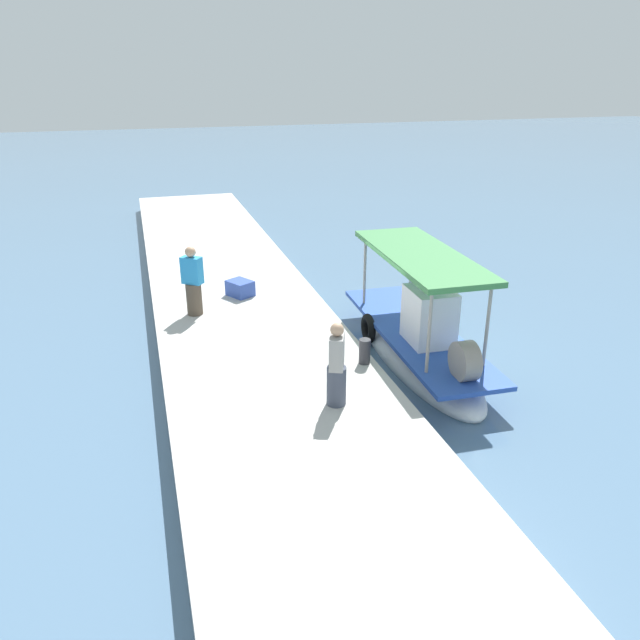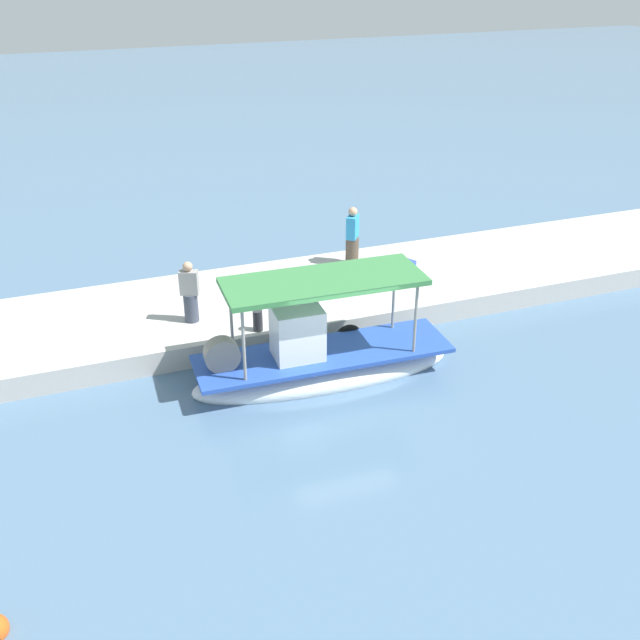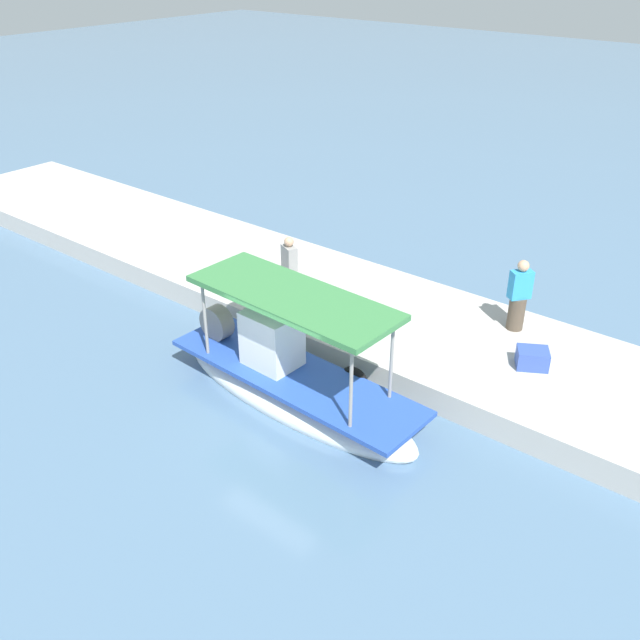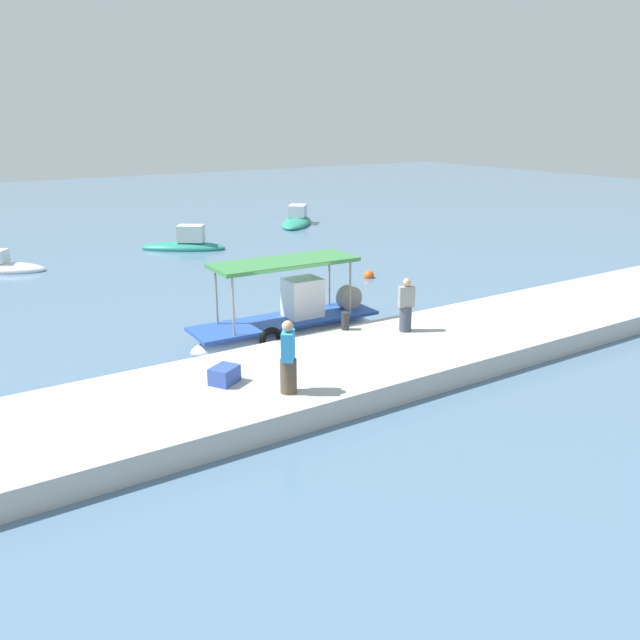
# 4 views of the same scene
# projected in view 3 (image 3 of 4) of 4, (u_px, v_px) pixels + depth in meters

# --- Properties ---
(ground_plane) EXTENTS (120.00, 120.00, 0.00)m
(ground_plane) POSITION_uv_depth(u_px,v_px,m) (293.00, 408.00, 14.77)
(ground_plane) COLOR slate
(dock_quay) EXTENTS (36.00, 4.36, 0.59)m
(dock_quay) POSITION_uv_depth(u_px,v_px,m) (395.00, 325.00, 17.25)
(dock_quay) COLOR beige
(dock_quay) RESTS_ON ground_plane
(main_fishing_boat) EXTENTS (6.29, 1.88, 2.88)m
(main_fishing_boat) POSITION_uv_depth(u_px,v_px,m) (291.00, 381.00, 14.86)
(main_fishing_boat) COLOR white
(main_fishing_boat) RESTS_ON ground_plane
(fisherman_near_bollard) EXTENTS (0.54, 0.56, 1.74)m
(fisherman_near_bollard) POSITION_uv_depth(u_px,v_px,m) (518.00, 298.00, 16.13)
(fisherman_near_bollard) COLOR brown
(fisherman_near_bollard) RESTS_ON dock_quay
(fisherman_by_crate) EXTENTS (0.52, 0.47, 1.61)m
(fisherman_by_crate) POSITION_uv_depth(u_px,v_px,m) (290.00, 270.00, 17.63)
(fisherman_by_crate) COLOR #3E4454
(fisherman_by_crate) RESTS_ON dock_quay
(mooring_bollard) EXTENTS (0.24, 0.24, 0.54)m
(mooring_bollard) POSITION_uv_depth(u_px,v_px,m) (306.00, 319.00, 16.34)
(mooring_bollard) COLOR #2D2D33
(mooring_bollard) RESTS_ON dock_quay
(cargo_crate) EXTENTS (0.83, 0.78, 0.41)m
(cargo_crate) POSITION_uv_depth(u_px,v_px,m) (532.00, 358.00, 14.97)
(cargo_crate) COLOR #344FA8
(cargo_crate) RESTS_ON dock_quay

